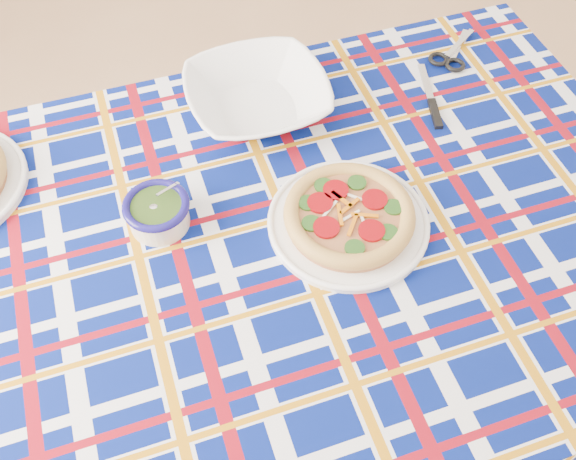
{
  "coord_description": "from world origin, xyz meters",
  "views": [
    {
      "loc": [
        -0.08,
        -1.11,
        1.91
      ],
      "look_at": [
        -0.04,
        -0.35,
        0.86
      ],
      "focal_mm": 40.0,
      "sensor_mm": 36.0,
      "label": 1
    }
  ],
  "objects_px": {
    "dining_table": "(258,269)",
    "main_focaccia_plate": "(349,215)",
    "pesto_bowl": "(157,211)",
    "serving_bowl": "(257,97)"
  },
  "relations": [
    {
      "from": "main_focaccia_plate",
      "to": "pesto_bowl",
      "type": "distance_m",
      "value": 0.39
    },
    {
      "from": "serving_bowl",
      "to": "main_focaccia_plate",
      "type": "bearing_deg",
      "value": -63.71
    },
    {
      "from": "pesto_bowl",
      "to": "serving_bowl",
      "type": "height_order",
      "value": "same"
    },
    {
      "from": "dining_table",
      "to": "pesto_bowl",
      "type": "height_order",
      "value": "pesto_bowl"
    },
    {
      "from": "main_focaccia_plate",
      "to": "pesto_bowl",
      "type": "height_order",
      "value": "pesto_bowl"
    },
    {
      "from": "pesto_bowl",
      "to": "serving_bowl",
      "type": "xyz_separation_m",
      "value": [
        0.21,
        0.33,
        0.0
      ]
    },
    {
      "from": "main_focaccia_plate",
      "to": "serving_bowl",
      "type": "xyz_separation_m",
      "value": [
        -0.18,
        0.35,
        0.01
      ]
    },
    {
      "from": "dining_table",
      "to": "serving_bowl",
      "type": "relative_size",
      "value": 6.07
    },
    {
      "from": "dining_table",
      "to": "main_focaccia_plate",
      "type": "bearing_deg",
      "value": -3.07
    },
    {
      "from": "main_focaccia_plate",
      "to": "pesto_bowl",
      "type": "xyz_separation_m",
      "value": [
        -0.39,
        0.03,
        0.01
      ]
    }
  ]
}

